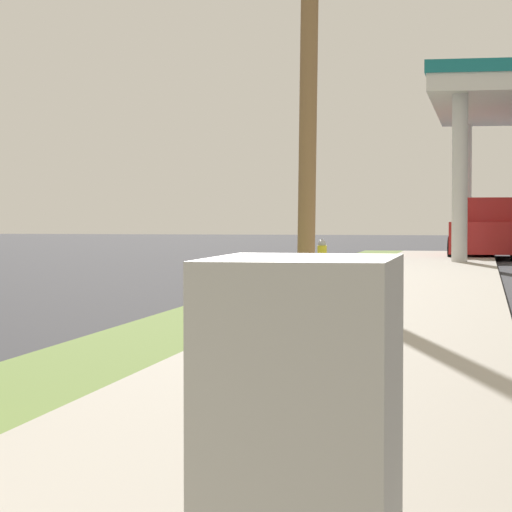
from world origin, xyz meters
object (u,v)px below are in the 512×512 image
object	(u,v)px
fire_hydrant_third	(322,257)
truck_red_on_apron	(488,231)
fire_hydrant_second	(226,286)
utility_pole_midground	(309,29)

from	to	relation	value
fire_hydrant_third	truck_red_on_apron	xyz separation A→B (m)	(3.83, 12.16, 0.47)
fire_hydrant_third	truck_red_on_apron	distance (m)	12.75
fire_hydrant_second	fire_hydrant_third	size ratio (longest dim) A/B	1.00
truck_red_on_apron	fire_hydrant_second	bearing A→B (deg)	-98.98
fire_hydrant_third	utility_pole_midground	distance (m)	7.41
fire_hydrant_third	utility_pole_midground	bearing A→B (deg)	-84.64
fire_hydrant_second	utility_pole_midground	xyz separation A→B (m)	(0.42, 5.18, 4.34)
fire_hydrant_second	truck_red_on_apron	distance (m)	23.62
fire_hydrant_second	truck_red_on_apron	xyz separation A→B (m)	(3.68, 23.32, 0.47)
fire_hydrant_third	utility_pole_midground	world-z (taller)	utility_pole_midground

